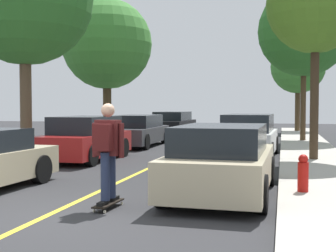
{
  "coord_description": "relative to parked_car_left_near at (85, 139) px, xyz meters",
  "views": [
    {
      "loc": [
        3.62,
        -6.65,
        1.74
      ],
      "look_at": [
        0.21,
        7.04,
        1.13
      ],
      "focal_mm": 49.39,
      "sensor_mm": 36.0,
      "label": 1
    }
  ],
  "objects": [
    {
      "name": "street_tree_left_near",
      "position": [
        -2.04,
        7.1,
        3.97
      ],
      "size": [
        4.28,
        4.28,
        6.68
      ],
      "color": "#4C3823",
      "rests_on": "sidewalk_left"
    },
    {
      "name": "center_line",
      "position": [
        2.5,
        -2.97,
        -0.69
      ],
      "size": [
        0.12,
        39.2,
        0.01
      ],
      "primitive_type": "cube",
      "color": "gold",
      "rests_on": "ground"
    },
    {
      "name": "ground",
      "position": [
        2.5,
        -6.97,
        -0.69
      ],
      "size": [
        80.0,
        80.0,
        0.0
      ],
      "primitive_type": "plane",
      "color": "#2D2D30"
    },
    {
      "name": "parked_car_right_near",
      "position": [
        5.0,
        2.19,
        0.02
      ],
      "size": [
        1.95,
        4.37,
        1.46
      ],
      "color": "white",
      "rests_on": "ground"
    },
    {
      "name": "parked_car_right_nearest",
      "position": [
        4.99,
        -4.75,
        -0.01
      ],
      "size": [
        1.92,
        4.17,
        1.37
      ],
      "color": "#BCAD89",
      "rests_on": "ground"
    },
    {
      "name": "street_tree_right_nearest",
      "position": [
        7.03,
        0.92,
        4.07
      ],
      "size": [
        2.93,
        2.93,
        6.11
      ],
      "color": "#3D2D1E",
      "rests_on": "sidewalk_right"
    },
    {
      "name": "parked_car_left_near",
      "position": [
        0.0,
        0.0,
        0.0
      ],
      "size": [
        1.86,
        4.05,
        1.41
      ],
      "color": "maroon",
      "rests_on": "ground"
    },
    {
      "name": "street_tree_right_far",
      "position": [
        7.03,
        17.13,
        3.56
      ],
      "size": [
        3.45,
        3.45,
        5.85
      ],
      "color": "#4C3823",
      "rests_on": "sidewalk_right"
    },
    {
      "name": "parked_car_left_farthest",
      "position": [
        -0.0,
        12.07,
        0.01
      ],
      "size": [
        2.01,
        4.37,
        1.41
      ],
      "color": "black",
      "rests_on": "ground"
    },
    {
      "name": "street_tree_right_near",
      "position": [
        7.03,
        8.74,
        4.53
      ],
      "size": [
        4.23,
        4.23,
        7.2
      ],
      "color": "#4C3823",
      "rests_on": "sidewalk_right"
    },
    {
      "name": "parked_car_left_far",
      "position": [
        -0.0,
        5.41,
        -0.03
      ],
      "size": [
        1.96,
        4.64,
        1.35
      ],
      "color": "#38383D",
      "rests_on": "ground"
    },
    {
      "name": "fire_hydrant",
      "position": [
        6.5,
        -4.7,
        -0.2
      ],
      "size": [
        0.2,
        0.2,
        0.7
      ],
      "color": "#B2140F",
      "rests_on": "sidewalk_right"
    },
    {
      "name": "skateboarder",
      "position": [
        3.26,
        -6.37,
        0.37
      ],
      "size": [
        0.59,
        0.71,
        1.68
      ],
      "color": "black",
      "rests_on": "skateboard"
    },
    {
      "name": "skateboard",
      "position": [
        3.26,
        -6.33,
        -0.6
      ],
      "size": [
        0.28,
        0.85,
        0.1
      ],
      "color": "black",
      "rests_on": "ground"
    }
  ]
}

